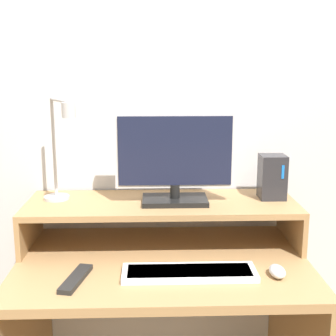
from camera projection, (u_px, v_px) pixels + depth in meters
The scene contains 9 objects.
wall_back at pixel (160, 104), 1.86m from camera, with size 6.00×0.05×2.50m.
desk at pixel (163, 320), 1.67m from camera, with size 1.00×0.66×0.74m.
monitor_shelf at pixel (162, 208), 1.74m from camera, with size 1.00×0.34×0.16m.
monitor at pixel (175, 159), 1.69m from camera, with size 0.43×0.15×0.33m.
desk_lamp at pixel (61, 150), 1.66m from camera, with size 0.16×0.24×0.38m.
router_dock at pixel (272, 177), 1.76m from camera, with size 0.10×0.09×0.17m.
keyboard at pixel (189, 272), 1.49m from camera, with size 0.43×0.13×0.02m.
mouse at pixel (277, 271), 1.49m from camera, with size 0.05×0.09×0.03m.
remote_control at pixel (76, 279), 1.45m from camera, with size 0.08×0.20×0.02m.
Camera 1 is at (-0.03, -1.19, 1.40)m, focal length 50.00 mm.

